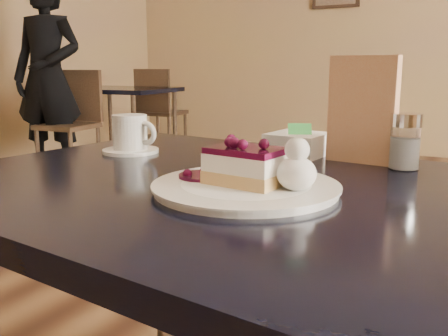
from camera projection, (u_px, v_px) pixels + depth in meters
The scene contains 11 objects.
main_table at pixel (261, 230), 0.83m from camera, with size 1.23×0.89×0.72m.
dessert_plate at pixel (246, 188), 0.77m from camera, with size 0.28×0.28×0.01m, color white.
cheesecake_slice at pixel (246, 166), 0.77m from camera, with size 0.12×0.09×0.06m.
whipped_cream at pixel (297, 173), 0.73m from camera, with size 0.06×0.06×0.05m.
berry_sauce at pixel (202, 176), 0.81m from camera, with size 0.08×0.08×0.01m, color black.
coffee_set at pixel (131, 136), 1.11m from camera, with size 0.13×0.12×0.08m.
menu_card at pixel (362, 110), 0.99m from camera, with size 0.13×0.03×0.21m, color beige.
sugar_shaker at pixel (405, 141), 0.92m from camera, with size 0.06×0.06×0.11m.
napkin_stack at pixel (298, 144), 1.08m from camera, with size 0.12×0.12×0.05m, color white.
bg_table_far_left at pixel (123, 157), 4.70m from camera, with size 1.01×1.72×1.14m.
patron at pixel (48, 78), 4.02m from camera, with size 0.59×0.39×1.62m, color black.
Camera 1 is at (0.12, -0.38, 0.91)m, focal length 40.00 mm.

